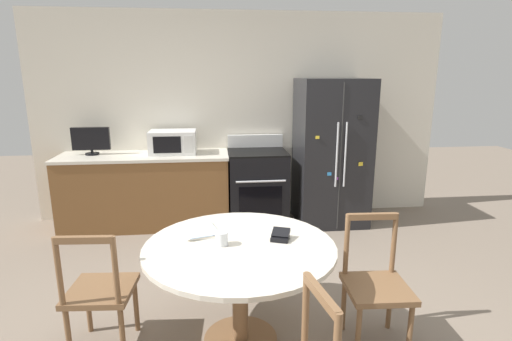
# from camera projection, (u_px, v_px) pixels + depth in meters

# --- Properties ---
(ground_plane) EXTENTS (14.00, 14.00, 0.00)m
(ground_plane) POSITION_uv_depth(u_px,v_px,m) (267.00, 334.00, 2.92)
(ground_plane) COLOR gray
(back_wall) EXTENTS (5.20, 0.10, 2.60)m
(back_wall) POSITION_uv_depth(u_px,v_px,m) (241.00, 117.00, 5.17)
(back_wall) COLOR silver
(back_wall) RESTS_ON ground_plane
(kitchen_counter) EXTENTS (2.03, 0.64, 0.90)m
(kitchen_counter) POSITION_uv_depth(u_px,v_px,m) (146.00, 190.00, 4.90)
(kitchen_counter) COLOR brown
(kitchen_counter) RESTS_ON ground_plane
(refrigerator) EXTENTS (0.84, 0.77, 1.79)m
(refrigerator) POSITION_uv_depth(u_px,v_px,m) (331.00, 152.00, 4.95)
(refrigerator) COLOR black
(refrigerator) RESTS_ON ground_plane
(oven_range) EXTENTS (0.71, 0.68, 1.08)m
(oven_range) POSITION_uv_depth(u_px,v_px,m) (258.00, 186.00, 5.01)
(oven_range) COLOR black
(oven_range) RESTS_ON ground_plane
(microwave) EXTENTS (0.55, 0.38, 0.28)m
(microwave) POSITION_uv_depth(u_px,v_px,m) (173.00, 142.00, 4.84)
(microwave) COLOR white
(microwave) RESTS_ON kitchen_counter
(countertop_tv) EXTENTS (0.44, 0.16, 0.33)m
(countertop_tv) POSITION_uv_depth(u_px,v_px,m) (91.00, 140.00, 4.75)
(countertop_tv) COLOR black
(countertop_tv) RESTS_ON kitchen_counter
(dining_table) EXTENTS (1.30, 1.30, 0.73)m
(dining_table) POSITION_uv_depth(u_px,v_px,m) (240.00, 263.00, 2.71)
(dining_table) COLOR beige
(dining_table) RESTS_ON ground_plane
(dining_chair_right) EXTENTS (0.44, 0.44, 0.90)m
(dining_chair_right) POSITION_uv_depth(u_px,v_px,m) (376.00, 285.00, 2.74)
(dining_chair_right) COLOR brown
(dining_chair_right) RESTS_ON ground_plane
(dining_chair_left) EXTENTS (0.45, 0.45, 0.90)m
(dining_chair_left) POSITION_uv_depth(u_px,v_px,m) (100.00, 292.00, 2.66)
(dining_chair_left) COLOR brown
(dining_chair_left) RESTS_ON ground_plane
(candle_glass) EXTENTS (0.08, 0.08, 0.09)m
(candle_glass) POSITION_uv_depth(u_px,v_px,m) (222.00, 239.00, 2.67)
(candle_glass) COLOR silver
(candle_glass) RESTS_ON dining_table
(wallet) EXTENTS (0.16, 0.16, 0.07)m
(wallet) POSITION_uv_depth(u_px,v_px,m) (280.00, 236.00, 2.76)
(wallet) COLOR black
(wallet) RESTS_ON dining_table
(mail_stack) EXTENTS (0.30, 0.35, 0.02)m
(mail_stack) POSITION_uv_depth(u_px,v_px,m) (200.00, 230.00, 2.90)
(mail_stack) COLOR white
(mail_stack) RESTS_ON dining_table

